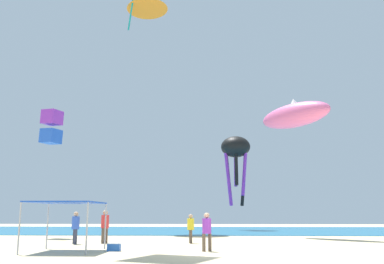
{
  "coord_description": "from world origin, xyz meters",
  "views": [
    {
      "loc": [
        0.09,
        -17.83,
        1.62
      ],
      "look_at": [
        -1.33,
        12.79,
        7.53
      ],
      "focal_mm": 40.03,
      "sensor_mm": 36.0,
      "label": 1
    }
  ],
  "objects": [
    {
      "name": "person_far_shore",
      "position": [
        -0.16,
        1.8,
        0.99
      ],
      "size": [
        0.42,
        0.4,
        1.69
      ],
      "rotation": [
        0.0,
        0.0,
        0.5
      ],
      "color": "brown",
      "rests_on": "ground"
    },
    {
      "name": "kite_box_purple",
      "position": [
        -11.99,
        13.29,
        8.11
      ],
      "size": [
        1.58,
        1.55,
        2.57
      ],
      "rotation": [
        0.0,
        0.0,
        1.21
      ],
      "color": "purple"
    },
    {
      "name": "kite_octopus_black",
      "position": [
        2.68,
        27.9,
        8.37
      ],
      "size": [
        3.19,
        3.19,
        7.42
      ],
      "rotation": [
        0.0,
        0.0,
        4.7
      ],
      "color": "black"
    },
    {
      "name": "ocean_strip",
      "position": [
        0.0,
        27.26,
        0.01
      ],
      "size": [
        110.0,
        23.27,
        0.03
      ],
      "primitive_type": "cube",
      "color": "#1E6B93",
      "rests_on": "ground"
    },
    {
      "name": "cooler_box",
      "position": [
        -4.32,
        1.77,
        0.18
      ],
      "size": [
        0.57,
        0.37,
        0.35
      ],
      "color": "blue",
      "rests_on": "ground"
    },
    {
      "name": "ground",
      "position": [
        0.0,
        0.0,
        -0.05
      ],
      "size": [
        110.0,
        110.0,
        0.1
      ],
      "primitive_type": "cube",
      "color": "beige"
    },
    {
      "name": "person_near_tent",
      "position": [
        -1.14,
        7.13,
        0.96
      ],
      "size": [
        0.39,
        0.43,
        1.63
      ],
      "rotation": [
        0.0,
        0.0,
        1.75
      ],
      "color": "brown",
      "rests_on": "ground"
    },
    {
      "name": "kite_delta_orange",
      "position": [
        -6.34,
        22.29,
        22.52
      ],
      "size": [
        5.8,
        5.81,
        3.42
      ],
      "rotation": [
        0.0,
        0.0,
        0.6
      ],
      "color": "orange"
    },
    {
      "name": "person_leftmost",
      "position": [
        -6.02,
        6.8,
        1.09
      ],
      "size": [
        0.44,
        0.47,
        1.86
      ],
      "rotation": [
        0.0,
        0.0,
        4.34
      ],
      "color": "brown",
      "rests_on": "ground"
    },
    {
      "name": "canopy_tent",
      "position": [
        -6.47,
        1.46,
        2.07
      ],
      "size": [
        2.9,
        3.16,
        2.18
      ],
      "color": "#B2B2B7",
      "rests_on": "ground"
    },
    {
      "name": "kite_inflatable_pink",
      "position": [
        6.25,
        13.31,
        8.83
      ],
      "size": [
        5.54,
        6.01,
        2.4
      ],
      "rotation": [
        0.0,
        0.0,
        5.41
      ],
      "color": "pink"
    },
    {
      "name": "person_rightmost",
      "position": [
        -7.49,
        6.11,
        1.04
      ],
      "size": [
        0.42,
        0.42,
        1.77
      ],
      "rotation": [
        0.0,
        0.0,
        5.27
      ],
      "color": "#33384C",
      "rests_on": "ground"
    }
  ]
}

